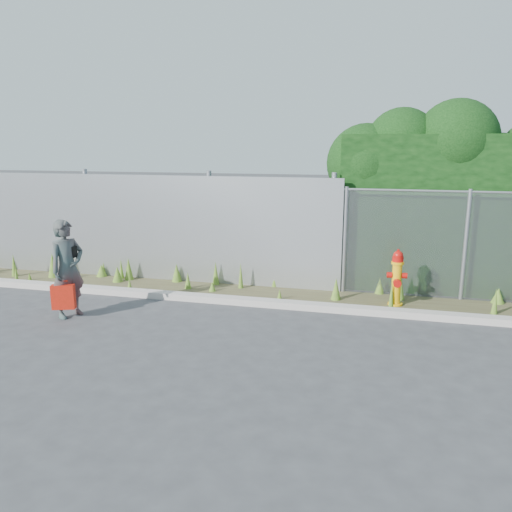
{
  "coord_description": "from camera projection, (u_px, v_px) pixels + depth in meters",
  "views": [
    {
      "loc": [
        1.65,
        -6.46,
        2.84
      ],
      "look_at": [
        -0.3,
        1.4,
        1.0
      ],
      "focal_mm": 35.0,
      "sensor_mm": 36.0,
      "label": 1
    }
  ],
  "objects": [
    {
      "name": "fire_hydrant",
      "position": [
        397.0,
        279.0,
        8.79
      ],
      "size": [
        0.35,
        0.31,
        1.03
      ],
      "rotation": [
        0.0,
        0.0,
        0.06
      ],
      "color": "#F1AE0C",
      "rests_on": "ground"
    },
    {
      "name": "ground",
      "position": [
        253.0,
        346.0,
        7.13
      ],
      "size": [
        80.0,
        80.0,
        0.0
      ],
      "primitive_type": "plane",
      "color": "#3A3B3D",
      "rests_on": "ground"
    },
    {
      "name": "woman",
      "position": [
        68.0,
        269.0,
        8.21
      ],
      "size": [
        0.59,
        0.7,
        1.63
      ],
      "primitive_type": "imported",
      "rotation": [
        0.0,
        0.0,
        1.16
      ],
      "color": "#106962",
      "rests_on": "ground"
    },
    {
      "name": "weed_strip",
      "position": [
        265.0,
        287.0,
        9.61
      ],
      "size": [
        16.0,
        1.34,
        0.55
      ],
      "color": "#454027",
      "rests_on": "ground"
    },
    {
      "name": "curb",
      "position": [
        278.0,
        304.0,
        8.82
      ],
      "size": [
        16.0,
        0.22,
        0.12
      ],
      "primitive_type": "cube",
      "color": "#AAA299",
      "rests_on": "ground"
    },
    {
      "name": "corrugated_fence",
      "position": [
        139.0,
        227.0,
        10.49
      ],
      "size": [
        8.5,
        0.21,
        2.3
      ],
      "color": "#A2A4A8",
      "rests_on": "ground"
    },
    {
      "name": "red_tote_bag",
      "position": [
        63.0,
        297.0,
        8.14
      ],
      "size": [
        0.36,
        0.13,
        0.48
      ],
      "rotation": [
        0.0,
        0.0,
        0.33
      ],
      "color": "#A31A09"
    },
    {
      "name": "black_shoulder_bag",
      "position": [
        70.0,
        251.0,
        8.25
      ],
      "size": [
        0.25,
        0.1,
        0.19
      ],
      "rotation": [
        0.0,
        0.0,
        -0.25
      ],
      "color": "black"
    }
  ]
}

